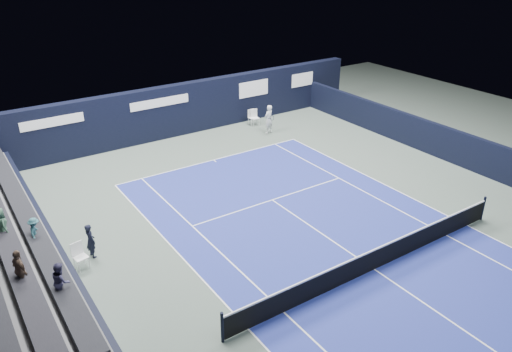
{
  "coord_description": "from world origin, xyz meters",
  "views": [
    {
      "loc": [
        -11.87,
        -9.92,
        10.93
      ],
      "look_at": [
        -0.7,
        6.69,
        1.3
      ],
      "focal_mm": 35.0,
      "sensor_mm": 36.0,
      "label": 1
    }
  ],
  "objects_px": {
    "tennis_net": "(376,258)",
    "folding_chair_back_a": "(254,114)",
    "folding_chair_back_b": "(252,116)",
    "tennis_player": "(269,119)",
    "line_judge_chair": "(79,254)"
  },
  "relations": [
    {
      "from": "folding_chair_back_b",
      "to": "tennis_player",
      "type": "xyz_separation_m",
      "value": [
        0.0,
        -1.89,
        0.32
      ]
    },
    {
      "from": "line_judge_chair",
      "to": "tennis_net",
      "type": "distance_m",
      "value": 10.72
    },
    {
      "from": "folding_chair_back_a",
      "to": "folding_chair_back_b",
      "type": "relative_size",
      "value": 1.03
    },
    {
      "from": "line_judge_chair",
      "to": "tennis_net",
      "type": "bearing_deg",
      "value": -46.36
    },
    {
      "from": "tennis_net",
      "to": "tennis_player",
      "type": "bearing_deg",
      "value": 70.26
    },
    {
      "from": "tennis_player",
      "to": "line_judge_chair",
      "type": "bearing_deg",
      "value": -151.23
    },
    {
      "from": "line_judge_chair",
      "to": "tennis_player",
      "type": "distance_m",
      "value": 15.63
    },
    {
      "from": "folding_chair_back_b",
      "to": "tennis_net",
      "type": "xyz_separation_m",
      "value": [
        -4.88,
        -15.5,
        -0.06
      ]
    },
    {
      "from": "tennis_net",
      "to": "line_judge_chair",
      "type": "bearing_deg",
      "value": 145.36
    },
    {
      "from": "tennis_player",
      "to": "tennis_net",
      "type": "bearing_deg",
      "value": -109.74
    },
    {
      "from": "tennis_net",
      "to": "folding_chair_back_a",
      "type": "bearing_deg",
      "value": 71.97
    },
    {
      "from": "folding_chair_back_b",
      "to": "tennis_net",
      "type": "distance_m",
      "value": 16.25
    },
    {
      "from": "folding_chair_back_a",
      "to": "line_judge_chair",
      "type": "height_order",
      "value": "line_judge_chair"
    },
    {
      "from": "folding_chair_back_b",
      "to": "tennis_player",
      "type": "distance_m",
      "value": 1.91
    },
    {
      "from": "folding_chair_back_a",
      "to": "tennis_player",
      "type": "distance_m",
      "value": 1.78
    }
  ]
}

